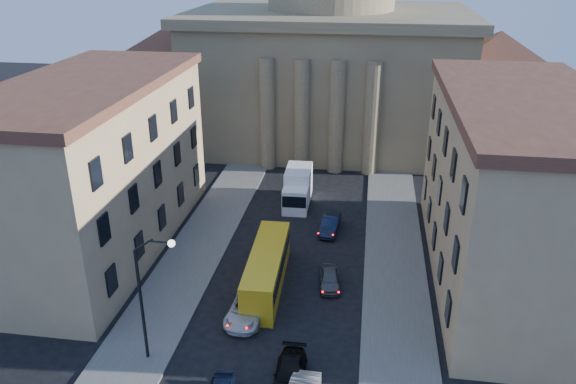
# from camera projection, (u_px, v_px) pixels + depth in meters

# --- Properties ---
(sidewalk_left) EXTENTS (5.00, 60.00, 0.15)m
(sidewalk_left) POSITION_uv_depth(u_px,v_px,m) (183.00, 274.00, 45.29)
(sidewalk_left) COLOR #595752
(sidewalk_left) RESTS_ON ground
(sidewalk_right) EXTENTS (5.00, 60.00, 0.15)m
(sidewalk_right) POSITION_uv_depth(u_px,v_px,m) (396.00, 291.00, 42.99)
(sidewalk_right) COLOR #595752
(sidewalk_right) RESTS_ON ground
(church) EXTENTS (68.02, 28.76, 36.60)m
(church) POSITION_uv_depth(u_px,v_px,m) (329.00, 51.00, 73.37)
(church) COLOR #756148
(church) RESTS_ON ground
(building_left) EXTENTS (11.60, 26.60, 14.70)m
(building_left) POSITION_uv_depth(u_px,v_px,m) (94.00, 166.00, 47.13)
(building_left) COLOR tan
(building_left) RESTS_ON ground
(building_right) EXTENTS (11.60, 26.60, 14.70)m
(building_right) POSITION_uv_depth(u_px,v_px,m) (516.00, 190.00, 42.52)
(building_right) COLOR tan
(building_right) RESTS_ON ground
(street_lamp) EXTENTS (2.62, 0.44, 8.83)m
(street_lamp) POSITION_uv_depth(u_px,v_px,m) (148.00, 289.00, 33.94)
(street_lamp) COLOR black
(street_lamp) RESTS_ON ground
(car_left_mid) EXTENTS (2.66, 5.37, 1.46)m
(car_left_mid) POSITION_uv_depth(u_px,v_px,m) (247.00, 308.00, 39.86)
(car_left_mid) COLOR silver
(car_left_mid) RESTS_ON ground
(car_right_mid) EXTENTS (1.85, 4.52, 1.31)m
(car_right_mid) POSITION_uv_depth(u_px,v_px,m) (289.00, 374.00, 33.85)
(car_right_mid) COLOR black
(car_right_mid) RESTS_ON ground
(car_right_far) EXTENTS (1.92, 3.92, 1.29)m
(car_right_far) POSITION_uv_depth(u_px,v_px,m) (330.00, 279.00, 43.61)
(car_right_far) COLOR #505055
(car_right_far) RESTS_ON ground
(car_right_distant) EXTENTS (1.87, 4.45, 1.43)m
(car_right_distant) POSITION_uv_depth(u_px,v_px,m) (330.00, 225.00, 51.94)
(car_right_distant) COLOR black
(car_right_distant) RESTS_ON ground
(city_bus) EXTENTS (2.81, 10.66, 2.98)m
(city_bus) POSITION_uv_depth(u_px,v_px,m) (267.00, 268.00, 43.23)
(city_bus) COLOR gold
(city_bus) RESTS_ON ground
(box_truck) EXTENTS (2.67, 6.47, 3.52)m
(box_truck) POSITION_uv_depth(u_px,v_px,m) (298.00, 188.00, 57.31)
(box_truck) COLOR white
(box_truck) RESTS_ON ground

